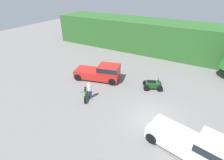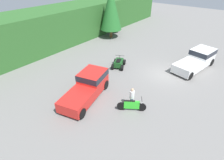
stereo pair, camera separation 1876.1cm
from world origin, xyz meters
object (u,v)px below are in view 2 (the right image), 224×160
(dirt_bike, at_px, (132,105))
(quad_atv, at_px, (119,63))
(pickup_truck_second, at_px, (197,59))
(pickup_truck_red, at_px, (88,86))
(rider_person, at_px, (132,97))

(dirt_bike, distance_m, quad_atv, 7.02)
(pickup_truck_second, bearing_deg, pickup_truck_red, 164.10)
(rider_person, bearing_deg, pickup_truck_second, 42.26)
(dirt_bike, distance_m, rider_person, 0.64)
(dirt_bike, bearing_deg, pickup_truck_second, 46.56)
(rider_person, bearing_deg, dirt_bike, -92.23)
(pickup_truck_second, relative_size, rider_person, 3.41)
(pickup_truck_red, xyz_separation_m, rider_person, (1.00, -3.65, -0.03))
(quad_atv, relative_size, rider_person, 1.34)
(pickup_truck_red, xyz_separation_m, dirt_bike, (0.63, -3.90, -0.49))
(dirt_bike, bearing_deg, rider_person, 90.29)
(pickup_truck_red, height_order, quad_atv, pickup_truck_red)
(pickup_truck_second, height_order, rider_person, pickup_truck_second)
(dirt_bike, height_order, quad_atv, dirt_bike)
(dirt_bike, xyz_separation_m, quad_atv, (5.05, 4.88, -0.03))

